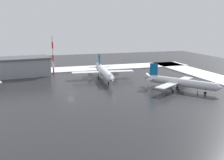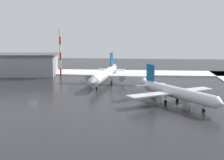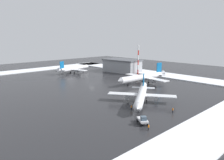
{
  "view_description": "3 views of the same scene",
  "coord_description": "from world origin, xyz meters",
  "px_view_note": "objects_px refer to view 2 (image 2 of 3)",
  "views": [
    {
      "loc": [
        15.84,
        98.51,
        25.2
      ],
      "look_at": [
        -15.34,
        1.03,
        3.95
      ],
      "focal_mm": 45.0,
      "sensor_mm": 36.0,
      "label": 1
    },
    {
      "loc": [
        -31.33,
        94.62,
        19.19
      ],
      "look_at": [
        -22.77,
        1.64,
        4.93
      ],
      "focal_mm": 55.0,
      "sensor_mm": 36.0,
      "label": 2
    },
    {
      "loc": [
        -88.05,
        69.57,
        24.05
      ],
      "look_at": [
        -15.32,
        -0.02,
        4.13
      ],
      "focal_mm": 35.0,
      "sensor_mm": 36.0,
      "label": 3
    }
  ],
  "objects_px": {
    "antenna_mast": "(60,52)",
    "traffic_cone_mid_line": "(145,98)",
    "airplane_parked_starboard": "(176,93)",
    "cargo_hangar": "(26,64)",
    "ground_crew_near_tug": "(190,108)",
    "airplane_parked_portside": "(104,75)",
    "traffic_cone_near_nose": "(140,95)"
  },
  "relations": [
    {
      "from": "ground_crew_near_tug",
      "to": "traffic_cone_near_nose",
      "type": "distance_m",
      "value": 20.63
    },
    {
      "from": "antenna_mast",
      "to": "traffic_cone_mid_line",
      "type": "bearing_deg",
      "value": 128.71
    },
    {
      "from": "antenna_mast",
      "to": "cargo_hangar",
      "type": "distance_m",
      "value": 15.22
    },
    {
      "from": "antenna_mast",
      "to": "cargo_hangar",
      "type": "bearing_deg",
      "value": -0.67
    },
    {
      "from": "cargo_hangar",
      "to": "traffic_cone_near_nose",
      "type": "bearing_deg",
      "value": 133.73
    },
    {
      "from": "airplane_parked_portside",
      "to": "traffic_cone_mid_line",
      "type": "height_order",
      "value": "airplane_parked_portside"
    },
    {
      "from": "ground_crew_near_tug",
      "to": "airplane_parked_starboard",
      "type": "bearing_deg",
      "value": -72.3
    },
    {
      "from": "airplane_parked_portside",
      "to": "cargo_hangar",
      "type": "relative_size",
      "value": 1.28
    },
    {
      "from": "airplane_parked_starboard",
      "to": "cargo_hangar",
      "type": "height_order",
      "value": "airplane_parked_starboard"
    },
    {
      "from": "cargo_hangar",
      "to": "traffic_cone_mid_line",
      "type": "xyz_separation_m",
      "value": [
        -48.11,
        42.26,
        -4.17
      ]
    },
    {
      "from": "antenna_mast",
      "to": "traffic_cone_mid_line",
      "type": "xyz_separation_m",
      "value": [
        -33.73,
        42.09,
        -9.14
      ]
    },
    {
      "from": "airplane_parked_starboard",
      "to": "traffic_cone_near_nose",
      "type": "bearing_deg",
      "value": -169.64
    },
    {
      "from": "traffic_cone_mid_line",
      "to": "cargo_hangar",
      "type": "bearing_deg",
      "value": -41.3
    },
    {
      "from": "airplane_parked_starboard",
      "to": "ground_crew_near_tug",
      "type": "relative_size",
      "value": 15.64
    },
    {
      "from": "airplane_parked_starboard",
      "to": "cargo_hangar",
      "type": "distance_m",
      "value": 74.04
    },
    {
      "from": "ground_crew_near_tug",
      "to": "cargo_hangar",
      "type": "bearing_deg",
      "value": -42.69
    },
    {
      "from": "traffic_cone_mid_line",
      "to": "airplane_parked_portside",
      "type": "bearing_deg",
      "value": -58.19
    },
    {
      "from": "cargo_hangar",
      "to": "airplane_parked_portside",
      "type": "bearing_deg",
      "value": 143.37
    },
    {
      "from": "airplane_parked_portside",
      "to": "ground_crew_near_tug",
      "type": "height_order",
      "value": "airplane_parked_portside"
    },
    {
      "from": "airplane_parked_portside",
      "to": "traffic_cone_near_nose",
      "type": "relative_size",
      "value": 61.67
    },
    {
      "from": "antenna_mast",
      "to": "traffic_cone_near_nose",
      "type": "distance_m",
      "value": 51.7
    },
    {
      "from": "airplane_parked_starboard",
      "to": "traffic_cone_mid_line",
      "type": "xyz_separation_m",
      "value": [
        7.81,
        -6.25,
        -2.74
      ]
    },
    {
      "from": "airplane_parked_starboard",
      "to": "cargo_hangar",
      "type": "bearing_deg",
      "value": -165.27
    },
    {
      "from": "antenna_mast",
      "to": "traffic_cone_mid_line",
      "type": "height_order",
      "value": "antenna_mast"
    },
    {
      "from": "airplane_parked_starboard",
      "to": "airplane_parked_portside",
      "type": "distance_m",
      "value": 35.57
    },
    {
      "from": "traffic_cone_near_nose",
      "to": "ground_crew_near_tug",
      "type": "bearing_deg",
      "value": 123.55
    },
    {
      "from": "cargo_hangar",
      "to": "traffic_cone_near_nose",
      "type": "xyz_separation_m",
      "value": [
        -46.85,
        39.35,
        -4.17
      ]
    },
    {
      "from": "cargo_hangar",
      "to": "traffic_cone_near_nose",
      "type": "height_order",
      "value": "cargo_hangar"
    },
    {
      "from": "airplane_parked_starboard",
      "to": "airplane_parked_portside",
      "type": "bearing_deg",
      "value": -177.13
    },
    {
      "from": "ground_crew_near_tug",
      "to": "airplane_parked_portside",
      "type": "bearing_deg",
      "value": -55.29
    },
    {
      "from": "ground_crew_near_tug",
      "to": "antenna_mast",
      "type": "bearing_deg",
      "value": -50.65
    },
    {
      "from": "airplane_parked_portside",
      "to": "traffic_cone_near_nose",
      "type": "bearing_deg",
      "value": 38.95
    }
  ]
}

